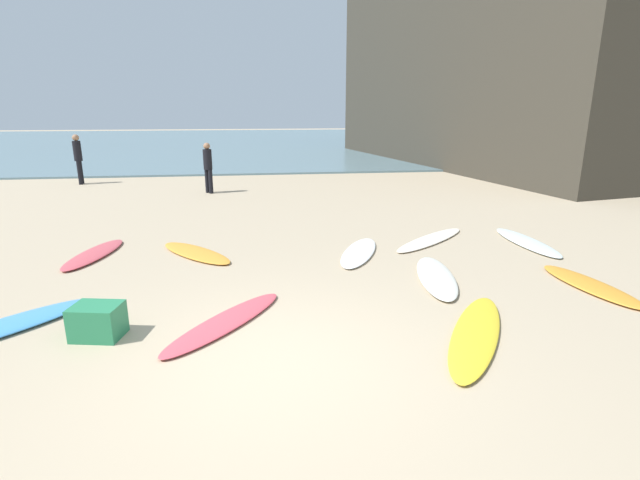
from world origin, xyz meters
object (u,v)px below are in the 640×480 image
(beachgoer_mid, at_px, (78,156))
(beach_cooler, at_px, (98,321))
(surfboard_4, at_px, (526,242))
(surfboard_8, at_px, (94,254))
(surfboard_0, at_px, (226,322))
(surfboard_7, at_px, (359,252))
(surfboard_6, at_px, (1,328))
(beachgoer_near, at_px, (208,166))
(surfboard_5, at_px, (476,334))
(surfboard_1, at_px, (196,253))
(surfboard_2, at_px, (431,240))
(surfboard_3, at_px, (436,277))
(surfboard_9, at_px, (590,285))

(beachgoer_mid, distance_m, beach_cooler, 13.58)
(surfboard_4, height_order, surfboard_8, surfboard_8)
(surfboard_0, xyz_separation_m, surfboard_7, (2.39, 2.79, 0.00))
(surfboard_6, distance_m, surfboard_7, 5.81)
(beachgoer_near, distance_m, beachgoer_mid, 5.51)
(surfboard_4, relative_size, beach_cooler, 3.97)
(surfboard_8, bearing_deg, surfboard_5, 155.98)
(beachgoer_mid, bearing_deg, surfboard_7, -145.58)
(surfboard_0, relative_size, beachgoer_mid, 1.23)
(surfboard_7, bearing_deg, surfboard_0, -107.26)
(surfboard_1, relative_size, surfboard_2, 0.81)
(surfboard_1, distance_m, surfboard_3, 4.53)
(surfboard_2, relative_size, surfboard_4, 1.11)
(surfboard_6, xyz_separation_m, beachgoer_near, (1.73, 9.91, 0.86))
(surfboard_2, distance_m, surfboard_9, 3.30)
(surfboard_4, height_order, surfboard_6, surfboard_6)
(surfboard_2, relative_size, surfboard_6, 1.08)
(surfboard_9, bearing_deg, surfboard_6, -4.01)
(surfboard_1, xyz_separation_m, surfboard_5, (3.83, -3.94, 0.00))
(surfboard_6, bearing_deg, surfboard_3, 54.86)
(surfboard_6, distance_m, surfboard_8, 3.16)
(surfboard_7, height_order, beachgoer_near, beachgoer_near)
(surfboard_7, height_order, beach_cooler, beach_cooler)
(surfboard_4, xyz_separation_m, surfboard_5, (-2.92, -3.80, 0.00))
(surfboard_8, xyz_separation_m, beach_cooler, (1.13, -3.49, 0.17))
(surfboard_7, distance_m, beach_cooler, 4.90)
(surfboard_2, height_order, beach_cooler, beach_cooler)
(surfboard_8, relative_size, beach_cooler, 3.51)
(surfboard_2, height_order, surfboard_4, surfboard_4)
(surfboard_2, relative_size, beachgoer_near, 1.54)
(beachgoer_near, distance_m, beach_cooler, 10.28)
(surfboard_2, distance_m, surfboard_8, 6.76)
(surfboard_5, relative_size, surfboard_6, 1.06)
(surfboard_1, xyz_separation_m, surfboard_3, (4.09, -1.93, 0.01))
(surfboard_9, bearing_deg, surfboard_8, -25.08)
(surfboard_2, bearing_deg, beach_cooler, 82.28)
(surfboard_1, height_order, surfboard_9, same)
(surfboard_6, relative_size, surfboard_8, 1.16)
(surfboard_3, distance_m, beach_cooler, 5.08)
(surfboard_4, bearing_deg, surfboard_3, 33.88)
(beachgoer_near, bearing_deg, surfboard_4, -173.32)
(surfboard_4, distance_m, surfboard_5, 4.79)
(surfboard_0, relative_size, surfboard_1, 1.09)
(surfboard_6, bearing_deg, beachgoer_mid, 149.27)
(surfboard_3, bearing_deg, surfboard_8, 172.71)
(surfboard_2, bearing_deg, surfboard_8, 50.61)
(surfboard_2, xyz_separation_m, beachgoer_near, (-5.18, 6.61, 0.88))
(surfboard_4, bearing_deg, surfboard_6, 17.76)
(surfboard_8, bearing_deg, surfboard_0, 140.01)
(surfboard_0, height_order, surfboard_2, surfboard_0)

